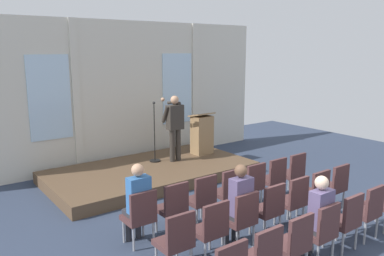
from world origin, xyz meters
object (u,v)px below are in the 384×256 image
Objects in this scene: chair_r2_c3 at (321,229)px; chair_r0_c3 at (228,190)px; chair_r0_c0 at (140,214)px; chair_r1_c2 at (242,216)px; chair_r1_c6 at (335,184)px; chair_r2_c5 at (367,209)px; mic_stand at (155,149)px; audience_r1_c2 at (239,201)px; chair_r2_c1 at (262,256)px; chair_r2_c4 at (346,219)px; lectern at (202,134)px; chair_r1_c0 at (176,239)px; chair_r1_c1 at (211,227)px; audience_r0_c0 at (138,200)px; chair_r0_c6 at (293,171)px; chair_r0_c4 at (252,183)px; chair_r1_c3 at (269,207)px; chair_r0_c5 at (273,177)px; audience_r2_c3 at (318,214)px; chair_r1_c4 at (293,199)px; chair_r0_c2 at (202,197)px; chair_r1_c5 at (315,191)px; speaker at (175,123)px; chair_r0_c1 at (173,205)px; chair_r2_c2 at (294,242)px.

chair_r0_c3 is at bearing 90.00° from chair_r2_c3.
chair_r0_c3 is at bearing 0.00° from chair_r0_c0.
chair_r1_c2 is 1.19m from chair_r2_c3.
chair_r0_c0 is 1.00× the size of chair_r1_c6.
chair_r0_c3 and chair_r2_c5 have the same top height.
audience_r1_c2 is (-0.96, -4.14, 0.15)m from mic_stand.
mic_stand is at bearing 77.17° from chair_r1_c2.
chair_r2_c1 is at bearing 180.00° from chair_r2_c3.
chair_r2_c5 is (0.62, 0.00, 0.00)m from chair_r2_c4.
lectern is 5.96m from chair_r2_c1.
mic_stand is 4.76m from chair_r1_c0.
chair_r1_c6 is at bearing 0.00° from chair_r1_c1.
mic_stand is at bearing 73.19° from chair_r2_c1.
audience_r0_c0 is 1.45× the size of chair_r0_c6.
chair_r1_c2 and chair_r2_c5 have the same top height.
mic_stand is at bearing 93.08° from chair_r2_c4.
chair_r0_c4 is 1.00× the size of chair_r1_c3.
chair_r0_c5 is 2.32m from audience_r2_c3.
chair_r0_c3 is at bearing 90.00° from chair_r1_c3.
chair_r1_c4 is at bearing -140.71° from chair_r0_c6.
chair_r1_c0 is (-0.00, -1.10, -0.22)m from audience_r0_c0.
mic_stand reaches higher than chair_r2_c4.
chair_r0_c2 and chair_r1_c2 have the same top height.
mic_stand is 1.65× the size of chair_r0_c0.
chair_r1_c0 is 1.00× the size of chair_r1_c4.
chair_r0_c6 is 1.00× the size of chair_r2_c1.
lectern is at bearing 39.51° from audience_r0_c0.
chair_r2_c5 is (-0.54, -5.12, -0.29)m from lectern.
audience_r1_c2 reaches higher than chair_r1_c2.
chair_r1_c2 is 1.00× the size of chair_r1_c5.
chair_r1_c6 is (1.08, -3.96, -0.72)m from speaker.
lectern reaches higher than chair_r1_c4.
chair_r0_c1 is at bearing 140.71° from chair_r2_c5.
mic_stand is at bearing 62.43° from chair_r1_c0.
speaker is 1.80× the size of chair_r1_c0.
audience_r2_c3 is (1.86, -0.94, 0.21)m from chair_r1_c0.
audience_r0_c0 is at bearing 138.59° from chair_r1_c2.
lectern is 1.23× the size of chair_r1_c3.
chair_r0_c3 is 1.00× the size of chair_r1_c6.
chair_r0_c3 is 2.13m from chair_r2_c2.
chair_r0_c1 and chair_r1_c4 have the same top height.
chair_r0_c0 and chair_r1_c0 have the same top height.
chair_r0_c1 is 0.62m from chair_r0_c2.
chair_r0_c4 is 1.61m from chair_r1_c2.
chair_r1_c1 is 2.69m from chair_r2_c5.
chair_r2_c2 and chair_r2_c4 have the same top height.
chair_r1_c1 is (0.62, 0.00, 0.00)m from chair_r1_c0.
audience_r0_c0 is 1.45× the size of chair_r1_c0.
chair_r0_c3 is 2.12m from chair_r1_c6.
chair_r0_c4 is at bearing 90.00° from chair_r2_c4.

